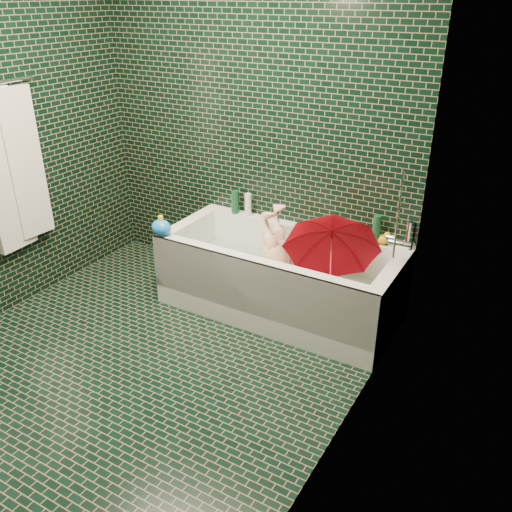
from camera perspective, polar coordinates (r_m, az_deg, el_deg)
The scene contains 19 objects.
floor at distance 3.60m, azimuth -11.88°, elevation -11.04°, with size 2.80×2.80×0.00m, color black.
wall_back at distance 4.10m, azimuth -0.36°, elevation 13.69°, with size 2.80×2.80×0.00m, color black.
wall_right at distance 2.35m, azimuth 9.76°, elevation 3.40°, with size 2.80×2.80×0.00m, color black.
bathtub at distance 3.95m, azimuth 2.43°, elevation -3.07°, with size 1.70×0.75×0.55m.
bath_mat at distance 3.99m, azimuth 2.54°, elevation -3.66°, with size 1.35×0.47×0.01m, color green.
water at distance 3.92m, azimuth 2.58°, elevation -1.84°, with size 1.48×0.53×0.00m, color silver.
towel at distance 4.14m, azimuth -24.21°, elevation 8.33°, with size 0.08×0.44×1.12m.
faucet at distance 3.45m, azimuth 14.74°, elevation 1.87°, with size 0.18×0.19×0.55m.
child at distance 3.94m, azimuth 2.53°, elevation -1.48°, with size 0.34×0.22×0.93m, color #F1B996.
umbrella at distance 3.60m, azimuth 7.89°, elevation -0.38°, with size 0.62×0.62×0.55m, color red.
soap_bottle_a at distance 3.85m, azimuth 15.65°, elevation 0.75°, with size 0.11×0.11×0.28m, color white.
soap_bottle_b at distance 3.84m, azimuth 15.49°, elevation 0.70°, with size 0.08×0.08×0.17m, color #48217E.
soap_bottle_c at distance 3.87m, azimuth 13.45°, elevation 1.15°, with size 0.14×0.14×0.18m, color #134224.
bottle_right_tall at distance 3.82m, azimuth 12.55°, elevation 2.70°, with size 0.06×0.06×0.22m, color #134224.
bottle_right_pump at distance 3.81m, azimuth 15.84°, elevation 2.10°, with size 0.05×0.05×0.20m, color silver.
bottle_left_tall at distance 4.28m, azimuth -2.21°, elevation 5.70°, with size 0.06×0.06×0.18m, color #134224.
bottle_left_short at distance 4.23m, azimuth -0.84°, elevation 5.42°, with size 0.05×0.05×0.18m, color white.
rubber_duck at distance 3.85m, azimuth 13.25°, elevation 1.80°, with size 0.13×0.11×0.10m.
bath_toy at distance 3.94m, azimuth -9.94°, elevation 3.01°, with size 0.19×0.17×0.15m.
Camera 1 is at (2.03, -2.05, 2.16)m, focal length 38.00 mm.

